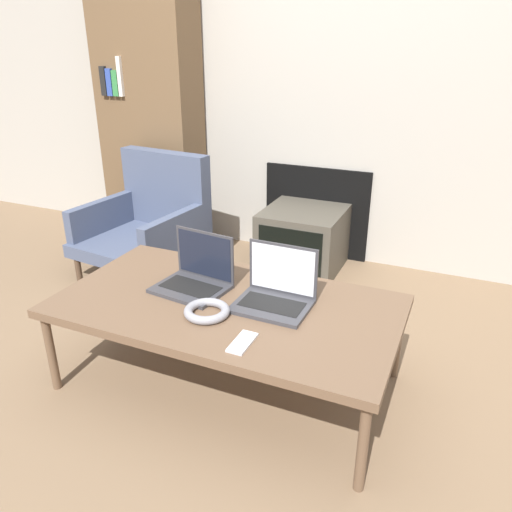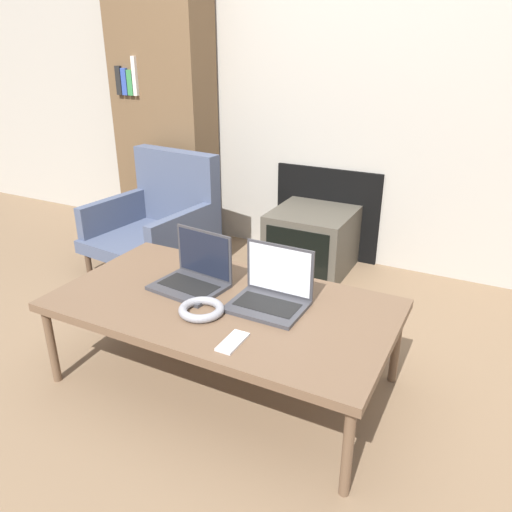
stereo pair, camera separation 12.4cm
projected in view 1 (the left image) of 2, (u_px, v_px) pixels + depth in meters
name	position (u px, v px, depth m)	size (l,w,h in m)	color
ground_plane	(209.00, 406.00, 2.03)	(14.00, 14.00, 0.00)	#7A6047
wall_back	(341.00, 55.00, 2.98)	(7.00, 0.08, 2.60)	#ADA89E
table	(226.00, 308.00, 2.04)	(1.38, 0.75, 0.39)	brown
laptop_left	(196.00, 276.00, 2.13)	(0.32, 0.26, 0.23)	#38383D
laptop_right	(276.00, 292.00, 2.00)	(0.30, 0.23, 0.23)	#38383D
headphones	(207.00, 311.00, 1.93)	(0.18, 0.18, 0.03)	gray
phone	(242.00, 342.00, 1.75)	(0.06, 0.14, 0.01)	silver
tv	(303.00, 239.00, 3.20)	(0.49, 0.50, 0.39)	#4C473D
armchair	(151.00, 218.00, 3.15)	(0.70, 0.72, 0.73)	#47516B
bookshelf	(150.00, 109.00, 3.42)	(0.69, 0.32, 1.87)	brown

